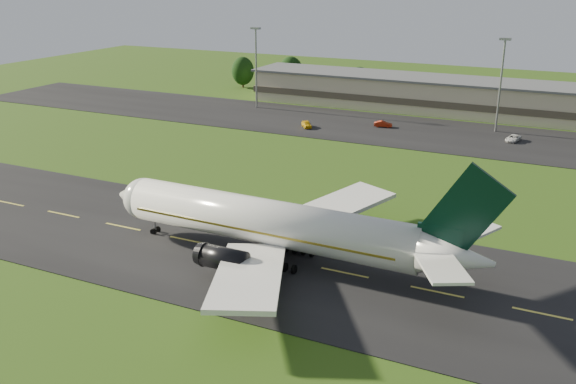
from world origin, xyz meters
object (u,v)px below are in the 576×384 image
at_px(light_mast_centre, 502,74).
at_px(service_vehicle_a, 307,124).
at_px(light_mast_west, 256,58).
at_px(service_vehicle_b, 383,124).
at_px(service_vehicle_c, 513,138).
at_px(airliner, 275,224).
at_px(terminal, 514,102).

relative_size(light_mast_centre, service_vehicle_a, 4.64).
relative_size(light_mast_west, service_vehicle_a, 4.64).
xyz_separation_m(service_vehicle_b, service_vehicle_c, (28.38, -0.49, -0.02)).
bearing_deg(light_mast_west, service_vehicle_b, -10.61).
bearing_deg(service_vehicle_c, light_mast_centre, 134.43).
bearing_deg(airliner, terminal, 81.47).
bearing_deg(service_vehicle_a, service_vehicle_b, -9.43).
bearing_deg(service_vehicle_c, light_mast_west, -174.63).
xyz_separation_m(terminal, light_mast_west, (-61.40, -16.18, 8.75)).
bearing_deg(service_vehicle_c, service_vehicle_b, -169.19).
bearing_deg(service_vehicle_c, terminal, 109.73).
bearing_deg(light_mast_centre, terminal, 85.05).
height_order(airliner, light_mast_centre, light_mast_centre).
distance_m(airliner, service_vehicle_c, 75.24).
relative_size(light_mast_centre, service_vehicle_b, 4.98).
bearing_deg(light_mast_west, service_vehicle_c, -6.44).
distance_m(light_mast_west, light_mast_centre, 60.00).
relative_size(light_mast_centre, service_vehicle_c, 4.33).
distance_m(light_mast_west, service_vehicle_a, 28.12).
bearing_deg(service_vehicle_c, service_vehicle_a, -158.57).
bearing_deg(airliner, light_mast_west, 120.48).
distance_m(light_mast_west, service_vehicle_b, 38.81).
bearing_deg(light_mast_centre, service_vehicle_b, -164.00).
xyz_separation_m(light_mast_west, service_vehicle_c, (64.67, -7.29, -11.99)).
bearing_deg(service_vehicle_b, light_mast_centre, -87.72).
distance_m(service_vehicle_a, service_vehicle_b, 17.42).
distance_m(terminal, light_mast_west, 64.10).
relative_size(light_mast_west, service_vehicle_c, 4.33).
height_order(airliner, light_mast_west, light_mast_west).
distance_m(terminal, service_vehicle_b, 34.19).
xyz_separation_m(terminal, service_vehicle_c, (3.27, -23.48, -3.24)).
relative_size(service_vehicle_b, service_vehicle_c, 0.87).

